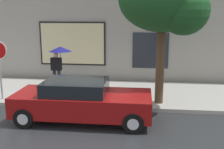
{
  "coord_description": "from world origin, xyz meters",
  "views": [
    {
      "loc": [
        1.7,
        -8.52,
        3.54
      ],
      "look_at": [
        0.52,
        1.8,
        1.2
      ],
      "focal_mm": 43.8,
      "sensor_mm": 36.0,
      "label": 1
    }
  ],
  "objects": [
    {
      "name": "ground_plane",
      "position": [
        0.0,
        0.0,
        0.0
      ],
      "size": [
        60.0,
        60.0,
        0.0
      ],
      "primitive_type": "plane",
      "color": "#282B2D"
    },
    {
      "name": "sidewalk",
      "position": [
        0.0,
        3.0,
        0.07
      ],
      "size": [
        20.0,
        4.0,
        0.15
      ],
      "primitive_type": "cube",
      "color": "#A3A099",
      "rests_on": "ground"
    },
    {
      "name": "building_facade",
      "position": [
        -0.02,
        5.5,
        3.48
      ],
      "size": [
        20.0,
        0.67,
        7.0
      ],
      "color": "#9E998E",
      "rests_on": "ground"
    },
    {
      "name": "parked_car",
      "position": [
        -0.3,
        -0.01,
        0.69
      ],
      "size": [
        4.52,
        1.89,
        1.38
      ],
      "color": "maroon",
      "rests_on": "ground"
    },
    {
      "name": "fire_hydrant",
      "position": [
        0.14,
        2.15,
        0.5
      ],
      "size": [
        0.3,
        0.44,
        0.73
      ],
      "color": "red",
      "rests_on": "sidewalk"
    },
    {
      "name": "pedestrian_with_umbrella",
      "position": [
        -2.09,
        3.41,
        1.68
      ],
      "size": [
        1.01,
        1.01,
        1.92
      ],
      "color": "black",
      "rests_on": "sidewalk"
    },
    {
      "name": "street_tree",
      "position": [
        2.5,
        1.65,
        3.94
      ],
      "size": [
        3.19,
        2.71,
        5.09
      ],
      "color": "#4C3823",
      "rests_on": "sidewalk"
    }
  ]
}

